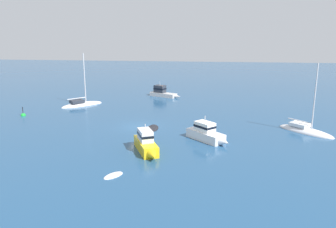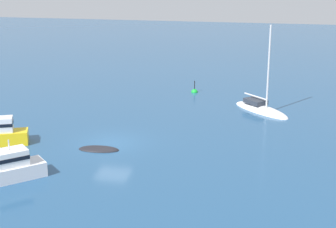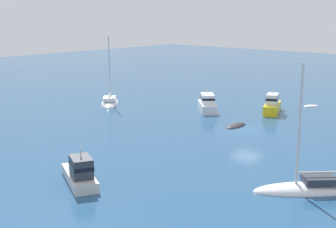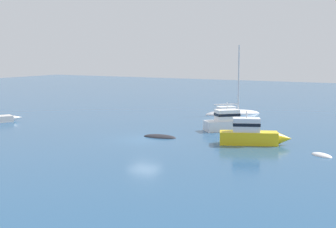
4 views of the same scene
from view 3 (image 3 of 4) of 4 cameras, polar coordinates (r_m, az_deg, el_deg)
ground_plane at (r=43.52m, az=9.47°, el=-1.88°), size 160.00×160.00×0.00m
cabin_cruiser at (r=51.36m, az=12.39°, el=1.08°), size 3.25×5.45×2.57m
sailboat at (r=55.50m, az=-6.96°, el=1.36°), size 6.00×5.93×8.23m
skiff at (r=55.70m, az=16.75°, el=0.86°), size 1.74×1.97×0.39m
skiff_1 at (r=44.75m, az=8.09°, el=-1.44°), size 1.46×2.99×0.45m
sailboat_1 at (r=29.83m, az=16.30°, el=-8.62°), size 5.85×5.84×8.16m
launch at (r=51.06m, az=4.69°, el=1.21°), size 4.63×4.64×2.55m
cabin_cruiser_1 at (r=30.24m, az=-10.51°, el=-6.88°), size 5.59×3.50×2.46m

